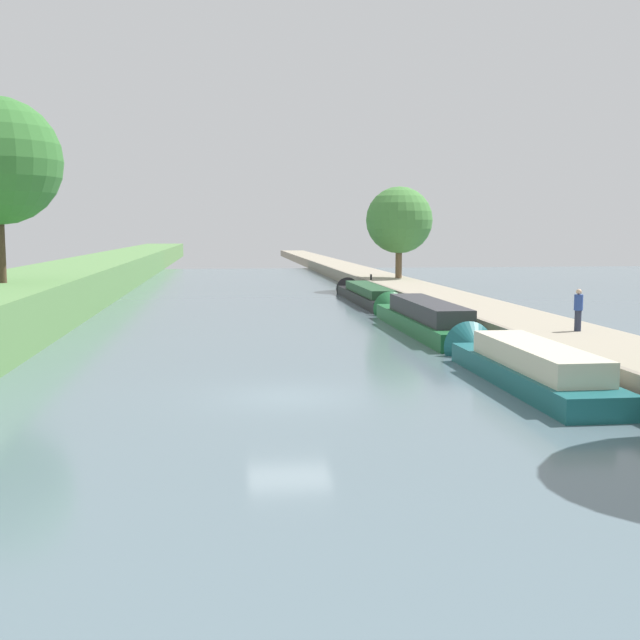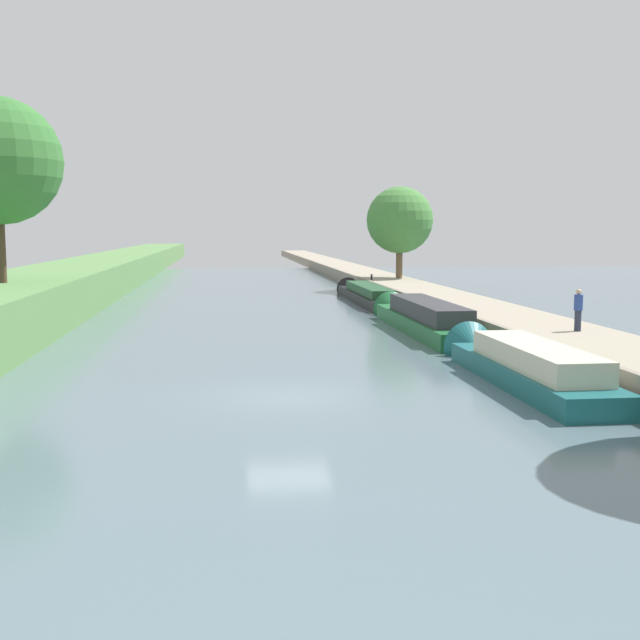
{
  "view_description": "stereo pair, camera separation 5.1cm",
  "coord_description": "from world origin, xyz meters",
  "px_view_note": "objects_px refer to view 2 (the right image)",
  "views": [
    {
      "loc": [
        -1.91,
        -23.04,
        4.99
      ],
      "look_at": [
        2.35,
        11.49,
        1.0
      ],
      "focal_mm": 44.14,
      "sensor_mm": 36.0,
      "label": 1
    },
    {
      "loc": [
        -1.86,
        -23.05,
        4.99
      ],
      "look_at": [
        2.35,
        11.49,
        1.0
      ],
      "focal_mm": 44.14,
      "sensor_mm": 36.0,
      "label": 2
    }
  ],
  "objects_px": {
    "narrowboat_green": "(421,318)",
    "mooring_bollard_far": "(372,277)",
    "person_walking": "(578,309)",
    "narrowboat_teal": "(519,364)",
    "narrowboat_black": "(365,294)"
  },
  "relations": [
    {
      "from": "narrowboat_teal",
      "to": "mooring_bollard_far",
      "type": "relative_size",
      "value": 25.49
    },
    {
      "from": "mooring_bollard_far",
      "to": "person_walking",
      "type": "bearing_deg",
      "value": -86.27
    },
    {
      "from": "narrowboat_black",
      "to": "mooring_bollard_far",
      "type": "relative_size",
      "value": 35.48
    },
    {
      "from": "narrowboat_teal",
      "to": "narrowboat_black",
      "type": "height_order",
      "value": "narrowboat_teal"
    },
    {
      "from": "narrowboat_green",
      "to": "person_walking",
      "type": "height_order",
      "value": "person_walking"
    },
    {
      "from": "mooring_bollard_far",
      "to": "narrowboat_teal",
      "type": "bearing_deg",
      "value": -93.02
    },
    {
      "from": "narrowboat_black",
      "to": "person_walking",
      "type": "distance_m",
      "value": 25.25
    },
    {
      "from": "narrowboat_teal",
      "to": "narrowboat_green",
      "type": "bearing_deg",
      "value": 89.91
    },
    {
      "from": "narrowboat_green",
      "to": "person_walking",
      "type": "bearing_deg",
      "value": -65.69
    },
    {
      "from": "person_walking",
      "to": "mooring_bollard_far",
      "type": "distance_m",
      "value": 32.44
    },
    {
      "from": "person_walking",
      "to": "narrowboat_teal",
      "type": "bearing_deg",
      "value": -132.67
    },
    {
      "from": "narrowboat_green",
      "to": "mooring_bollard_far",
      "type": "bearing_deg",
      "value": 85.33
    },
    {
      "from": "narrowboat_teal",
      "to": "mooring_bollard_far",
      "type": "distance_m",
      "value": 36.81
    },
    {
      "from": "narrowboat_black",
      "to": "mooring_bollard_far",
      "type": "bearing_deg",
      "value": 76.15
    },
    {
      "from": "narrowboat_black",
      "to": "narrowboat_green",
      "type": "bearing_deg",
      "value": -90.27
    }
  ]
}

